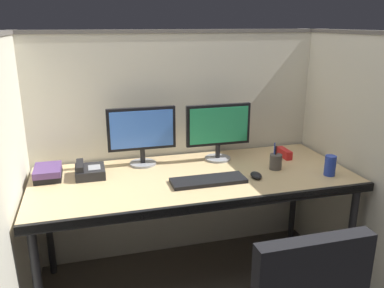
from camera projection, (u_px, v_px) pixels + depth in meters
The scene contains 13 objects.
cubicle_partition_rear at pixel (177, 146), 2.76m from camera, with size 2.21×0.06×1.57m.
cubicle_partition_left at pixel (11, 192), 2.00m from camera, with size 0.06×1.41×1.57m.
cubicle_partition_right at pixel (349, 158), 2.51m from camera, with size 0.06×1.41×1.57m.
desk at pixel (195, 183), 2.36m from camera, with size 1.90×0.80×0.74m.
monitor_left at pixel (142, 132), 2.47m from camera, with size 0.43×0.17×0.37m.
monitor_right at pixel (218, 128), 2.57m from camera, with size 0.43×0.17×0.37m.
keyboard_main at pixel (208, 181), 2.25m from camera, with size 0.43×0.15×0.02m, color black.
computer_mouse at pixel (256, 175), 2.31m from camera, with size 0.06×0.10×0.04m.
red_stapler at pixel (284, 153), 2.67m from camera, with size 0.04×0.15×0.06m, color red.
pen_cup at pixel (276, 162), 2.44m from camera, with size 0.08×0.08×0.17m.
book_stack at pixel (48, 173), 2.30m from camera, with size 0.15×0.22×0.07m.
desk_phone at pixel (89, 171), 2.33m from camera, with size 0.17×0.19×0.09m.
soda_can at pixel (330, 166), 2.34m from camera, with size 0.07×0.07×0.12m, color #263FB2.
Camera 1 is at (-0.60, -1.82, 1.61)m, focal length 36.84 mm.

